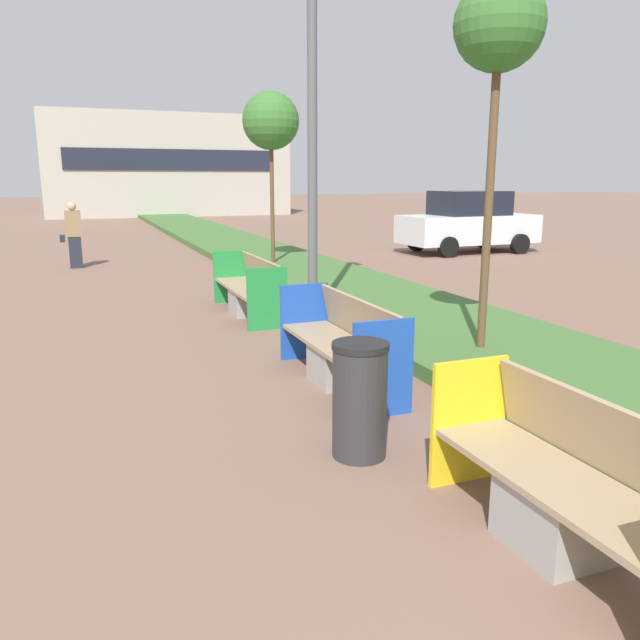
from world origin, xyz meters
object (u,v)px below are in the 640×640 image
Objects in this scene: bench_green_frame at (250,292)px; litter_bin at (360,400)px; street_lamp_post at (312,5)px; pedestrian_walking at (74,235)px; bench_blue_frame at (341,350)px; sapling_tree_far at (271,122)px; bench_yellow_frame at (562,492)px; sapling_tree_near at (499,31)px; parked_car_distant at (468,222)px.

bench_green_frame is 5.66m from litter_bin.
pedestrian_walking is (-3.27, 8.37, -3.66)m from street_lamp_post.
sapling_tree_far is at bearing 77.61° from bench_blue_frame.
street_lamp_post reaches higher than sapling_tree_far.
pedestrian_walking is at bearing 100.56° from bench_yellow_frame.
street_lamp_post reaches higher than bench_blue_frame.
sapling_tree_far is at bearing 78.14° from street_lamp_post.
bench_blue_frame is 1.33× the size of pedestrian_walking.
litter_bin is (-0.60, -1.77, 0.11)m from bench_blue_frame.
bench_green_frame is 0.56× the size of sapling_tree_far.
sapling_tree_near is 1.03× the size of parked_car_distant.
bench_green_frame is 7.52m from pedestrian_walking.
street_lamp_post reaches higher than pedestrian_walking.
bench_blue_frame is at bearing -103.72° from street_lamp_post.
street_lamp_post reaches higher than litter_bin.
bench_yellow_frame is 7.22m from street_lamp_post.
sapling_tree_near reaches higher than bench_blue_frame.
sapling_tree_near is 12.04m from pedestrian_walking.
sapling_tree_near is at bearing 61.23° from bench_yellow_frame.
sapling_tree_far is 2.56× the size of pedestrian_walking.
bench_blue_frame is 3.86m from bench_green_frame.
bench_blue_frame is at bearing -131.66° from parked_car_distant.
street_lamp_post reaches higher than bench_green_frame.
bench_green_frame is (0.01, 7.25, 0.01)m from bench_yellow_frame.
pedestrian_walking reaches higher than bench_yellow_frame.
parked_car_distant is at bearing 36.41° from bench_green_frame.
sapling_tree_near reaches higher than parked_car_distant.
parked_car_distant reaches higher than litter_bin.
parked_car_distant is (8.61, 6.35, 0.54)m from bench_green_frame.
pedestrian_walking is at bearing 113.26° from sapling_tree_near.
street_lamp_post reaches higher than sapling_tree_near.
pedestrian_walking is at bearing 103.76° from bench_blue_frame.
bench_yellow_frame is 0.80× the size of bench_green_frame.
bench_yellow_frame is 5.31m from sapling_tree_near.
sapling_tree_far is (-0.00, 8.69, -0.26)m from sapling_tree_near.
bench_yellow_frame is 0.45× the size of sapling_tree_far.
parked_car_distant reaches higher than bench_green_frame.
bench_yellow_frame is 2.01× the size of litter_bin.
litter_bin is at bearing 110.13° from bench_yellow_frame.
bench_green_frame is 6.22m from sapling_tree_far.
bench_blue_frame is at bearing 71.31° from litter_bin.
bench_yellow_frame is 12.80m from sapling_tree_far.
sapling_tree_near is at bearing -62.33° from bench_green_frame.
street_lamp_post is (1.21, 4.27, 4.02)m from litter_bin.
sapling_tree_near is at bearing -125.07° from parked_car_distant.
pedestrian_walking is at bearing 110.80° from bench_green_frame.
bench_green_frame is 0.29× the size of street_lamp_post.
parked_car_distant is (6.66, 1.36, -2.63)m from sapling_tree_far.
litter_bin reaches higher than bench_green_frame.
parked_car_distant is at bearing 57.66° from bench_yellow_frame.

